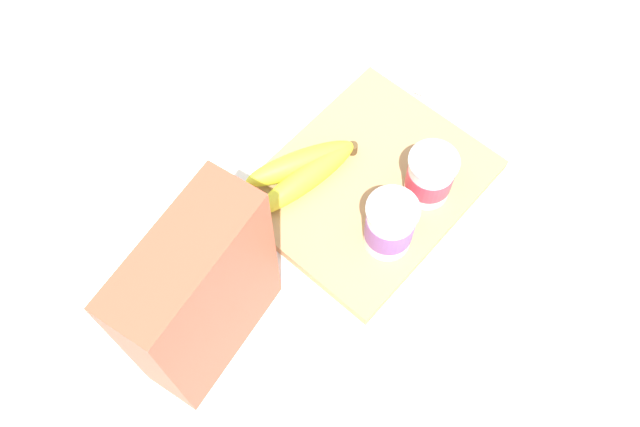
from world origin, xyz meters
TOP-DOWN VIEW (x-y plane):
  - ground_plane at (0.00, 0.00)m, footprint 2.40×2.40m
  - cutting_board at (0.00, 0.00)m, footprint 0.32×0.26m
  - cereal_box at (0.29, -0.01)m, footprint 0.20×0.10m
  - yogurt_cup_front at (-0.04, 0.07)m, footprint 0.07×0.07m
  - yogurt_cup_back at (0.05, 0.08)m, footprint 0.07×0.07m
  - banana_bunch at (0.05, -0.07)m, footprint 0.18×0.10m
  - spoon at (-0.21, -0.02)m, footprint 0.11×0.10m

SIDE VIEW (x-z plane):
  - ground_plane at x=0.00m, z-range 0.00..0.00m
  - spoon at x=-0.21m, z-range 0.00..0.01m
  - cutting_board at x=0.00m, z-range 0.00..0.02m
  - banana_bunch at x=0.05m, z-range 0.02..0.06m
  - yogurt_cup_front at x=-0.04m, z-range 0.02..0.10m
  - yogurt_cup_back at x=0.05m, z-range 0.02..0.11m
  - cereal_box at x=0.29m, z-range 0.00..0.26m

